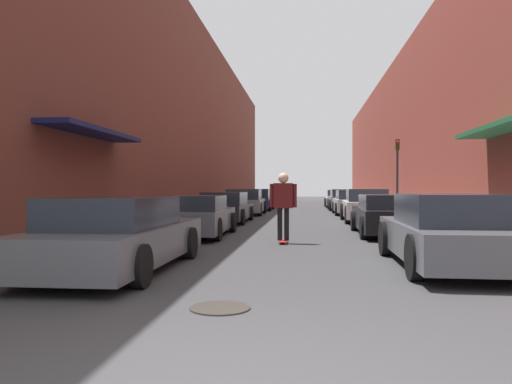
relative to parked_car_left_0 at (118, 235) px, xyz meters
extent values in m
plane|color=#38383A|center=(2.75, 17.30, -0.60)|extent=(122.21, 122.21, 0.00)
cube|color=gray|center=(-2.03, 22.86, -0.54)|extent=(1.80, 55.55, 0.12)
cube|color=gray|center=(7.54, 22.86, -0.54)|extent=(1.80, 55.55, 0.12)
cube|color=brown|center=(-4.93, 22.86, 4.98)|extent=(4.00, 55.55, 11.15)
cube|color=#141947|center=(-2.53, 4.80, 2.30)|extent=(1.00, 4.80, 0.12)
cube|color=brown|center=(10.44, 22.86, 4.00)|extent=(4.00, 55.55, 9.20)
cube|color=#1E6038|center=(8.04, 4.80, 2.30)|extent=(1.00, 4.80, 0.12)
cube|color=#515459|center=(0.00, 0.06, -0.14)|extent=(1.80, 4.76, 0.58)
cube|color=#232833|center=(0.00, -0.17, 0.40)|extent=(1.58, 2.48, 0.49)
cylinder|color=black|center=(-0.88, 1.54, -0.29)|extent=(0.18, 0.62, 0.62)
cylinder|color=black|center=(0.88, 1.54, -0.29)|extent=(0.18, 0.62, 0.62)
cylinder|color=black|center=(-0.88, -1.41, -0.29)|extent=(0.18, 0.62, 0.62)
cylinder|color=black|center=(0.88, -1.41, -0.29)|extent=(0.18, 0.62, 0.62)
cube|color=#515459|center=(-0.07, 6.14, -0.13)|extent=(1.97, 4.42, 0.59)
cube|color=#232833|center=(-0.07, 5.92, 0.37)|extent=(1.69, 2.32, 0.41)
cylinder|color=black|center=(-0.97, 7.50, -0.29)|extent=(0.18, 0.62, 0.62)
cylinder|color=black|center=(0.83, 7.50, -0.29)|extent=(0.18, 0.62, 0.62)
cylinder|color=black|center=(-0.97, 4.79, -0.29)|extent=(0.18, 0.62, 0.62)
cylinder|color=black|center=(0.83, 4.79, -0.29)|extent=(0.18, 0.62, 0.62)
cube|color=#232326|center=(-0.13, 12.01, -0.14)|extent=(1.79, 4.79, 0.57)
cube|color=#232833|center=(-0.13, 11.77, 0.39)|extent=(1.57, 2.49, 0.50)
cylinder|color=black|center=(-1.00, 13.50, -0.29)|extent=(0.18, 0.61, 0.61)
cylinder|color=black|center=(0.74, 13.50, -0.29)|extent=(0.18, 0.61, 0.61)
cylinder|color=black|center=(-1.00, 10.53, -0.29)|extent=(0.18, 0.61, 0.61)
cylinder|color=black|center=(0.74, 10.53, -0.29)|extent=(0.18, 0.61, 0.61)
cube|color=gray|center=(-0.10, 18.09, -0.10)|extent=(2.02, 4.48, 0.62)
cube|color=#232833|center=(-0.10, 17.87, 0.49)|extent=(1.74, 2.35, 0.54)
cylinder|color=black|center=(-1.04, 19.46, -0.25)|extent=(0.18, 0.69, 0.69)
cylinder|color=black|center=(0.83, 19.46, -0.25)|extent=(0.18, 0.69, 0.69)
cylinder|color=black|center=(-1.04, 16.71, -0.25)|extent=(0.18, 0.69, 0.69)
cylinder|color=black|center=(0.83, 16.71, -0.25)|extent=(0.18, 0.69, 0.69)
cube|color=navy|center=(0.03, 23.81, -0.09)|extent=(1.88, 4.73, 0.62)
cube|color=#232833|center=(0.03, 23.58, 0.49)|extent=(1.63, 2.47, 0.54)
cylinder|color=black|center=(-0.85, 25.27, -0.24)|extent=(0.18, 0.71, 0.71)
cylinder|color=black|center=(0.92, 25.27, -0.24)|extent=(0.18, 0.71, 0.71)
cylinder|color=black|center=(-0.85, 22.36, -0.24)|extent=(0.18, 0.71, 0.71)
cylinder|color=black|center=(0.92, 22.36, -0.24)|extent=(0.18, 0.71, 0.71)
cube|color=#515459|center=(5.63, 0.98, -0.12)|extent=(1.81, 4.59, 0.57)
cube|color=#232833|center=(5.63, 0.75, 0.43)|extent=(1.57, 2.40, 0.52)
cylinder|color=black|center=(4.78, 2.39, -0.25)|extent=(0.18, 0.70, 0.70)
cylinder|color=black|center=(6.48, 2.39, -0.25)|extent=(0.18, 0.70, 0.70)
cylinder|color=black|center=(4.78, -0.44, -0.25)|extent=(0.18, 0.70, 0.70)
cube|color=black|center=(5.55, 7.08, -0.11)|extent=(1.77, 4.55, 0.62)
cube|color=#232833|center=(5.55, 6.85, 0.40)|extent=(1.54, 2.37, 0.41)
cylinder|color=black|center=(4.71, 8.48, -0.28)|extent=(0.18, 0.64, 0.64)
cylinder|color=black|center=(6.38, 8.48, -0.28)|extent=(0.18, 0.64, 0.64)
cylinder|color=black|center=(4.71, 5.68, -0.28)|extent=(0.18, 0.64, 0.64)
cylinder|color=black|center=(6.38, 5.68, -0.28)|extent=(0.18, 0.64, 0.64)
cube|color=silver|center=(5.60, 12.92, -0.07)|extent=(1.85, 4.26, 0.66)
cube|color=#232833|center=(5.60, 12.71, 0.51)|extent=(1.59, 2.23, 0.51)
cylinder|color=black|center=(4.75, 14.23, -0.24)|extent=(0.18, 0.72, 0.72)
cylinder|color=black|center=(6.45, 14.23, -0.24)|extent=(0.18, 0.72, 0.72)
cylinder|color=black|center=(4.75, 11.61, -0.24)|extent=(0.18, 0.72, 0.72)
cylinder|color=black|center=(6.45, 11.61, -0.24)|extent=(0.18, 0.72, 0.72)
cube|color=#B7B7BC|center=(5.60, 18.73, -0.10)|extent=(1.92, 4.35, 0.64)
cube|color=#232833|center=(5.60, 18.51, 0.46)|extent=(1.68, 2.27, 0.48)
cylinder|color=black|center=(4.68, 20.07, -0.27)|extent=(0.18, 0.66, 0.66)
cylinder|color=black|center=(6.52, 20.07, -0.27)|extent=(0.18, 0.66, 0.66)
cylinder|color=black|center=(4.68, 17.39, -0.27)|extent=(0.18, 0.66, 0.66)
cylinder|color=black|center=(6.52, 17.39, -0.27)|extent=(0.18, 0.66, 0.66)
cube|color=gray|center=(5.49, 24.03, -0.06)|extent=(1.84, 3.96, 0.68)
cube|color=#232833|center=(5.49, 23.84, 0.51)|extent=(1.59, 2.07, 0.45)
cylinder|color=black|center=(4.63, 25.25, -0.24)|extent=(0.18, 0.72, 0.72)
cylinder|color=black|center=(6.35, 25.25, -0.24)|extent=(0.18, 0.72, 0.72)
cylinder|color=black|center=(4.63, 22.81, -0.24)|extent=(0.18, 0.72, 0.72)
cylinder|color=black|center=(6.35, 22.81, -0.24)|extent=(0.18, 0.72, 0.72)
cube|color=silver|center=(5.51, 29.43, -0.14)|extent=(1.91, 4.20, 0.56)
cube|color=#232833|center=(5.51, 29.22, 0.41)|extent=(1.66, 2.19, 0.54)
cylinder|color=black|center=(4.61, 30.72, -0.26)|extent=(0.18, 0.67, 0.67)
cylinder|color=black|center=(6.41, 30.72, -0.26)|extent=(0.18, 0.67, 0.67)
cylinder|color=black|center=(4.61, 28.14, -0.26)|extent=(0.18, 0.67, 0.67)
cylinder|color=black|center=(6.41, 28.14, -0.26)|extent=(0.18, 0.67, 0.67)
cube|color=#B2231E|center=(2.58, 4.46, -0.53)|extent=(0.20, 0.78, 0.02)
cylinder|color=beige|center=(2.50, 4.71, -0.57)|extent=(0.03, 0.06, 0.06)
cylinder|color=beige|center=(2.65, 4.71, -0.57)|extent=(0.03, 0.06, 0.06)
cylinder|color=beige|center=(2.50, 4.21, -0.57)|extent=(0.03, 0.06, 0.06)
cylinder|color=beige|center=(2.65, 4.21, -0.57)|extent=(0.03, 0.06, 0.06)
cylinder|color=black|center=(2.49, 4.46, -0.12)|extent=(0.12, 0.12, 0.82)
cylinder|color=black|center=(2.66, 4.46, -0.12)|extent=(0.12, 0.12, 0.82)
cube|color=maroon|center=(2.58, 4.46, 0.61)|extent=(0.49, 0.22, 0.63)
sphere|color=beige|center=(2.58, 4.46, 1.05)|extent=(0.26, 0.26, 0.26)
cylinder|color=maroon|center=(2.29, 4.46, 0.61)|extent=(0.10, 0.10, 0.59)
cylinder|color=maroon|center=(2.87, 4.46, 0.61)|extent=(0.10, 0.10, 0.59)
cylinder|color=#332D28|center=(2.17, -2.45, -0.59)|extent=(0.70, 0.70, 0.02)
cylinder|color=#2D2D2D|center=(6.99, 13.53, 1.20)|extent=(0.10, 0.10, 3.35)
cube|color=#332D0F|center=(6.99, 13.53, 2.65)|extent=(0.16, 0.16, 0.45)
sphere|color=red|center=(6.99, 13.44, 2.76)|extent=(0.11, 0.11, 0.11)
camera|label=1|loc=(3.17, -8.10, 0.79)|focal=35.00mm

